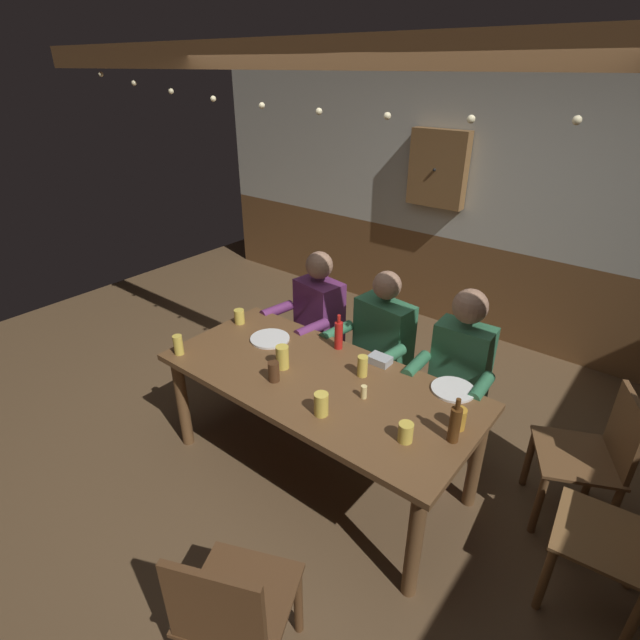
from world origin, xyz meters
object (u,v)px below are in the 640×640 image
chair_empty_near_right (593,455)px  plate_1 (270,339)px  pint_glass_5 (274,372)px  person_0 (312,321)px  condiment_caddy (380,360)px  chair_empty_near_left (232,613)px  wall_dart_cabinet (438,169)px  table_candle (364,392)px  pint_glass_3 (178,345)px  pint_glass_4 (406,432)px  bottle_0 (455,424)px  pint_glass_0 (459,419)px  pint_glass_7 (362,366)px  pint_glass_2 (282,357)px  pint_glass_6 (239,317)px  dining_table (318,390)px  bottle_1 (339,335)px  person_2 (456,373)px  chair_empty_far_end (626,541)px  person_1 (376,345)px  plate_0 (453,389)px  pint_glass_1 (321,404)px

chair_empty_near_right → plate_1: size_ratio=3.22×
plate_1 → pint_glass_5: bearing=-43.2°
person_0 → condiment_caddy: size_ratio=8.69×
chair_empty_near_left → wall_dart_cabinet: (-1.05, 3.65, 1.11)m
table_candle → pint_glass_3: bearing=-163.5°
person_0 → pint_glass_4: size_ratio=11.51×
plate_1 → wall_dart_cabinet: 2.43m
bottle_0 → pint_glass_0: size_ratio=2.15×
pint_glass_7 → chair_empty_near_right: bearing=21.9°
pint_glass_2 → wall_dart_cabinet: size_ratio=0.22×
table_candle → pint_glass_3: size_ratio=0.59×
chair_empty_near_left → plate_1: size_ratio=3.22×
person_0 → pint_glass_6: 0.58m
person_0 → plate_1: size_ratio=4.45×
table_candle → condiment_caddy: 0.39m
table_candle → pint_glass_6: pint_glass_6 is taller
dining_table → wall_dart_cabinet: bearing=102.1°
pint_glass_2 → pint_glass_0: bearing=7.6°
bottle_1 → pint_glass_4: 0.96m
person_2 → condiment_caddy: (-0.39, -0.30, 0.10)m
chair_empty_far_end → person_1: bearing=67.8°
person_2 → bottle_1: bearing=20.5°
person_1 → person_2: size_ratio=0.97×
dining_table → plate_0: 0.81m
table_candle → pint_glass_7: bearing=126.4°
chair_empty_far_end → chair_empty_near_right: bearing=20.4°
chair_empty_near_right → pint_glass_7: 1.40m
person_2 → person_1: bearing=-4.0°
pint_glass_6 → wall_dart_cabinet: wall_dart_cabinet is taller
person_2 → bottle_1: 0.80m
pint_glass_6 → plate_0: bearing=7.1°
dining_table → pint_glass_3: size_ratio=14.74×
bottle_1 → chair_empty_near_left: bearing=-67.8°
person_2 → pint_glass_0: bearing=111.1°
person_2 → chair_empty_near_right: person_2 is taller
chair_empty_near_left → pint_glass_3: pint_glass_3 is taller
person_1 → pint_glass_6: 1.02m
condiment_caddy → wall_dart_cabinet: bearing=109.4°
wall_dart_cabinet → pint_glass_7: bearing=-72.3°
pint_glass_0 → plate_0: bearing=118.8°
dining_table → condiment_caddy: (0.21, 0.37, 0.12)m
chair_empty_near_left → pint_glass_3: 1.69m
plate_1 → bottle_0: 1.45m
chair_empty_far_end → pint_glass_2: bearing=90.7°
chair_empty_near_right → table_candle: bearing=96.0°
dining_table → chair_empty_far_end: 1.73m
person_1 → condiment_caddy: (0.22, -0.31, 0.12)m
pint_glass_2 → pint_glass_1: bearing=-23.8°
pint_glass_6 → pint_glass_7: 1.09m
person_0 → pint_glass_3: 1.08m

